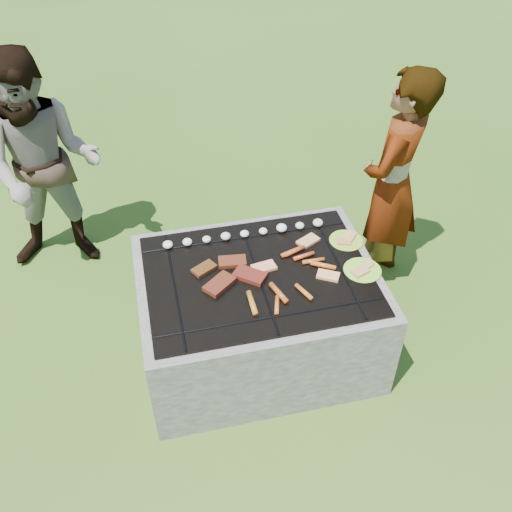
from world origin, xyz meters
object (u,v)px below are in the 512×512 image
at_px(plate_near, 362,270).
at_px(cook, 392,185).
at_px(bystander, 45,168).
at_px(fire_pit, 258,316).
at_px(plate_far, 346,240).

relative_size(plate_near, cook, 0.18).
bearing_deg(bystander, fire_pit, -37.28).
bearing_deg(fire_pit, bystander, 135.30).
bearing_deg(bystander, plate_far, -21.91).
bearing_deg(plate_far, bystander, 150.67).
bearing_deg(cook, plate_far, -8.43).
height_order(plate_near, cook, cook).
bearing_deg(fire_pit, cook, 25.30).
xyz_separation_m(plate_far, cook, (0.38, 0.28, 0.14)).
relative_size(fire_pit, plate_far, 5.25).
relative_size(fire_pit, cook, 0.87).
bearing_deg(cook, plate_near, 9.93).
bearing_deg(cook, fire_pit, -19.61).
distance_m(plate_far, cook, 0.49).
xyz_separation_m(plate_far, bystander, (-1.68, 0.95, 0.15)).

